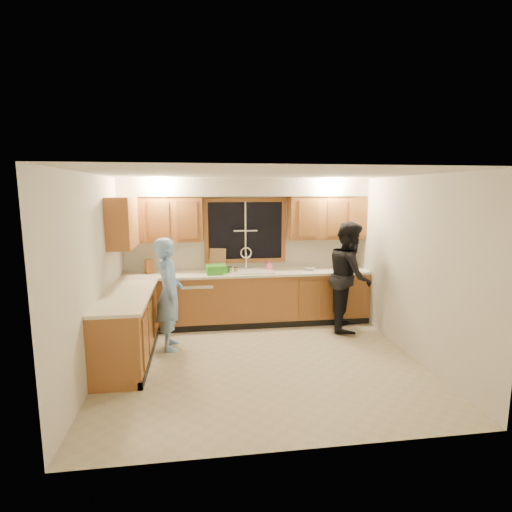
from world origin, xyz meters
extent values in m
plane|color=#B9AE8E|center=(0.00, 0.00, 0.00)|extent=(4.20, 4.20, 0.00)
plane|color=silver|center=(0.00, 0.00, 2.50)|extent=(4.20, 4.20, 0.00)
plane|color=beige|center=(0.00, 1.90, 1.25)|extent=(4.20, 0.00, 4.20)
plane|color=beige|center=(-2.10, 0.00, 1.25)|extent=(0.00, 3.80, 3.80)
plane|color=beige|center=(2.10, 0.00, 1.25)|extent=(0.00, 3.80, 3.80)
cube|color=#A1612E|center=(0.00, 1.60, 0.44)|extent=(4.20, 0.60, 0.88)
cube|color=#A1612E|center=(-1.80, 0.35, 0.44)|extent=(0.60, 1.90, 0.88)
cube|color=#F3E9CC|center=(0.00, 1.58, 0.90)|extent=(4.20, 0.63, 0.04)
cube|color=#F3E9CC|center=(-1.79, 0.35, 0.90)|extent=(0.63, 1.90, 0.04)
cube|color=#A1612E|center=(-1.43, 1.73, 1.83)|extent=(1.35, 0.33, 0.75)
cube|color=#A1612E|center=(1.43, 1.73, 1.83)|extent=(1.35, 0.33, 0.75)
cube|color=#A1612E|center=(-1.94, 1.12, 1.83)|extent=(0.33, 0.90, 0.75)
cube|color=beige|center=(0.00, 1.72, 2.35)|extent=(4.20, 0.35, 0.30)
cube|color=black|center=(0.00, 1.90, 1.60)|extent=(1.30, 0.01, 1.00)
cube|color=#A1612E|center=(0.00, 1.89, 2.14)|extent=(1.44, 0.03, 0.07)
cube|color=#A1612E|center=(0.00, 1.89, 1.07)|extent=(1.44, 0.03, 0.07)
cube|color=#A1612E|center=(-0.69, 1.89, 1.60)|extent=(0.07, 0.03, 1.00)
cube|color=#A1612E|center=(0.69, 1.89, 1.60)|extent=(0.07, 0.03, 1.00)
cube|color=white|center=(0.00, 1.60, 0.93)|extent=(0.86, 0.52, 0.03)
cube|color=white|center=(-0.21, 1.60, 0.84)|extent=(0.38, 0.42, 0.18)
cube|color=white|center=(0.21, 1.60, 0.84)|extent=(0.38, 0.42, 0.18)
cylinder|color=white|center=(0.00, 1.80, 1.08)|extent=(0.04, 0.04, 0.28)
torus|color=white|center=(0.00, 1.80, 1.22)|extent=(0.21, 0.03, 0.21)
cube|color=white|center=(-0.85, 1.59, 0.41)|extent=(0.60, 0.56, 0.82)
cube|color=white|center=(-1.80, -0.22, 0.45)|extent=(0.58, 0.75, 0.90)
imported|color=#7CADEA|center=(-1.26, 0.68, 0.82)|extent=(0.44, 0.63, 1.64)
imported|color=black|center=(1.64, 1.11, 0.90)|extent=(0.92, 1.04, 1.80)
cube|color=#975B29|center=(-1.65, 1.74, 1.03)|extent=(0.16, 0.15, 0.23)
cube|color=tan|center=(-0.50, 1.82, 1.11)|extent=(0.30, 0.16, 0.38)
cube|color=green|center=(-0.54, 1.51, 1.00)|extent=(0.34, 0.32, 0.15)
imported|color=pink|center=(0.39, 1.67, 1.01)|extent=(0.11, 0.11, 0.18)
imported|color=silver|center=(1.09, 1.60, 0.94)|extent=(0.19, 0.19, 0.05)
cylinder|color=#BDAB91|center=(-0.31, 1.46, 0.98)|extent=(0.08, 0.08, 0.13)
cylinder|color=#BDAB91|center=(-0.21, 1.46, 0.97)|extent=(0.06, 0.06, 0.11)
camera|label=1|loc=(-0.80, -5.05, 2.29)|focal=28.00mm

